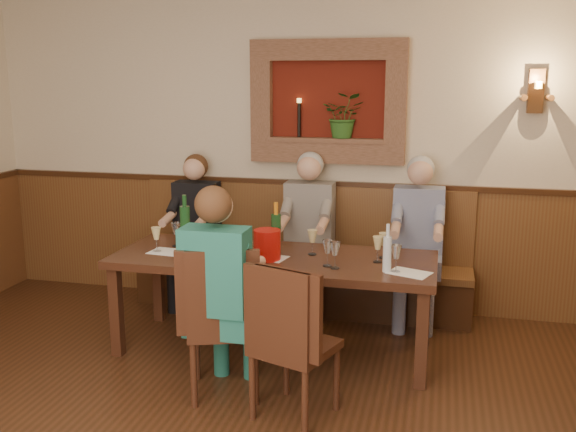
# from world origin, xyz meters

# --- Properties ---
(room_shell) EXTENTS (6.04, 6.04, 2.82)m
(room_shell) POSITION_xyz_m (0.00, 0.00, 1.89)
(room_shell) COLOR beige
(room_shell) RESTS_ON ground
(wainscoting) EXTENTS (6.02, 6.02, 1.15)m
(wainscoting) POSITION_xyz_m (0.00, -0.00, 0.59)
(wainscoting) COLOR brown
(wainscoting) RESTS_ON ground
(wall_niche) EXTENTS (1.36, 0.30, 1.06)m
(wall_niche) POSITION_xyz_m (0.24, 2.94, 1.81)
(wall_niche) COLOR #5C170D
(wall_niche) RESTS_ON ground
(wall_sconce) EXTENTS (0.25, 0.20, 0.35)m
(wall_sconce) POSITION_xyz_m (1.90, 2.93, 1.94)
(wall_sconce) COLOR brown
(wall_sconce) RESTS_ON ground
(dining_table) EXTENTS (2.40, 0.90, 0.75)m
(dining_table) POSITION_xyz_m (0.00, 1.85, 0.68)
(dining_table) COLOR #361C10
(dining_table) RESTS_ON ground
(bench) EXTENTS (3.00, 0.45, 1.11)m
(bench) POSITION_xyz_m (0.00, 2.79, 0.33)
(bench) COLOR #381E0F
(bench) RESTS_ON ground
(chair_near_left) EXTENTS (0.58, 0.58, 1.03)m
(chair_near_left) POSITION_xyz_m (-0.14, 1.10, 0.30)
(chair_near_left) COLOR #361C10
(chair_near_left) RESTS_ON ground
(chair_near_right) EXTENTS (0.56, 0.56, 1.00)m
(chair_near_right) POSITION_xyz_m (0.37, 0.92, 0.29)
(chair_near_right) COLOR #361C10
(chair_near_right) RESTS_ON ground
(person_bench_left) EXTENTS (0.40, 0.49, 1.38)m
(person_bench_left) POSITION_xyz_m (-0.97, 2.69, 0.57)
(person_bench_left) COLOR black
(person_bench_left) RESTS_ON ground
(person_bench_mid) EXTENTS (0.42, 0.52, 1.43)m
(person_bench_mid) POSITION_xyz_m (0.08, 2.69, 0.59)
(person_bench_mid) COLOR #585350
(person_bench_mid) RESTS_ON ground
(person_bench_right) EXTENTS (0.42, 0.51, 1.42)m
(person_bench_right) POSITION_xyz_m (1.02, 2.69, 0.59)
(person_bench_right) COLOR navy
(person_bench_right) RESTS_ON ground
(person_chair_front) EXTENTS (0.42, 0.51, 1.42)m
(person_chair_front) POSITION_xyz_m (-0.14, 1.07, 0.59)
(person_chair_front) COLOR #1B5960
(person_chair_front) RESTS_ON ground
(spittoon_bucket) EXTENTS (0.22, 0.22, 0.22)m
(spittoon_bucket) POSITION_xyz_m (-0.02, 1.75, 0.86)
(spittoon_bucket) COLOR red
(spittoon_bucket) RESTS_ON dining_table
(wine_bottle_green_a) EXTENTS (0.08, 0.08, 0.41)m
(wine_bottle_green_a) POSITION_xyz_m (0.02, 1.87, 0.92)
(wine_bottle_green_a) COLOR #19471E
(wine_bottle_green_a) RESTS_ON dining_table
(wine_bottle_green_b) EXTENTS (0.10, 0.10, 0.42)m
(wine_bottle_green_b) POSITION_xyz_m (-0.74, 1.93, 0.92)
(wine_bottle_green_b) COLOR #19471E
(wine_bottle_green_b) RESTS_ON dining_table
(water_bottle) EXTENTS (0.07, 0.07, 0.34)m
(water_bottle) POSITION_xyz_m (0.86, 1.65, 0.88)
(water_bottle) COLOR silver
(water_bottle) RESTS_ON dining_table
(tasting_sheet_a) EXTENTS (0.30, 0.23, 0.00)m
(tasting_sheet_a) POSITION_xyz_m (-0.81, 1.77, 0.75)
(tasting_sheet_a) COLOR white
(tasting_sheet_a) RESTS_ON dining_table
(tasting_sheet_b) EXTENTS (0.30, 0.24, 0.00)m
(tasting_sheet_b) POSITION_xyz_m (-0.03, 1.79, 0.75)
(tasting_sheet_b) COLOR white
(tasting_sheet_b) RESTS_ON dining_table
(tasting_sheet_c) EXTENTS (0.32, 0.28, 0.00)m
(tasting_sheet_c) POSITION_xyz_m (1.01, 1.65, 0.75)
(tasting_sheet_c) COLOR white
(tasting_sheet_c) RESTS_ON dining_table
(tasting_sheet_d) EXTENTS (0.33, 0.26, 0.00)m
(tasting_sheet_d) POSITION_xyz_m (-0.46, 1.57, 0.75)
(tasting_sheet_d) COLOR white
(tasting_sheet_d) RESTS_ON dining_table
(wine_glass_0) EXTENTS (0.08, 0.08, 0.19)m
(wine_glass_0) POSITION_xyz_m (-0.90, 1.76, 0.85)
(wine_glass_0) COLOR #D1BE7D
(wine_glass_0) RESTS_ON dining_table
(wine_glass_1) EXTENTS (0.08, 0.08, 0.19)m
(wine_glass_1) POSITION_xyz_m (-0.82, 1.94, 0.85)
(wine_glass_1) COLOR white
(wine_glass_1) RESTS_ON dining_table
(wine_glass_2) EXTENTS (0.08, 0.08, 0.19)m
(wine_glass_2) POSITION_xyz_m (-0.52, 1.70, 0.85)
(wine_glass_2) COLOR #D1BE7D
(wine_glass_2) RESTS_ON dining_table
(wine_glass_3) EXTENTS (0.08, 0.08, 0.19)m
(wine_glass_3) POSITION_xyz_m (-0.34, 1.92, 0.85)
(wine_glass_3) COLOR white
(wine_glass_3) RESTS_ON dining_table
(wine_glass_4) EXTENTS (0.08, 0.08, 0.19)m
(wine_glass_4) POSITION_xyz_m (-0.02, 1.76, 0.85)
(wine_glass_4) COLOR #D1BE7D
(wine_glass_4) RESTS_ON dining_table
(wine_glass_5) EXTENTS (0.08, 0.08, 0.19)m
(wine_glass_5) POSITION_xyz_m (0.28, 1.95, 0.85)
(wine_glass_5) COLOR #D1BE7D
(wine_glass_5) RESTS_ON dining_table
(wine_glass_6) EXTENTS (0.08, 0.08, 0.19)m
(wine_glass_6) POSITION_xyz_m (0.50, 1.64, 0.85)
(wine_glass_6) COLOR white
(wine_glass_6) RESTS_ON dining_table
(wine_glass_7) EXTENTS (0.08, 0.08, 0.19)m
(wine_glass_7) POSITION_xyz_m (0.77, 1.86, 0.85)
(wine_glass_7) COLOR #D1BE7D
(wine_glass_7) RESTS_ON dining_table
(wine_glass_8) EXTENTS (0.08, 0.08, 0.19)m
(wine_glass_8) POSITION_xyz_m (0.92, 1.65, 0.85)
(wine_glass_8) COLOR white
(wine_glass_8) RESTS_ON dining_table
(wine_glass_9) EXTENTS (0.08, 0.08, 0.19)m
(wine_glass_9) POSITION_xyz_m (-0.27, 1.59, 0.85)
(wine_glass_9) COLOR #D1BE7D
(wine_glass_9) RESTS_ON dining_table
(wine_glass_10) EXTENTS (0.08, 0.08, 0.19)m
(wine_glass_10) POSITION_xyz_m (0.81, 1.99, 0.85)
(wine_glass_10) COLOR #D1BE7D
(wine_glass_10) RESTS_ON dining_table
(wine_glass_11) EXTENTS (0.08, 0.08, 0.19)m
(wine_glass_11) POSITION_xyz_m (0.44, 1.68, 0.85)
(wine_glass_11) COLOR white
(wine_glass_11) RESTS_ON dining_table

